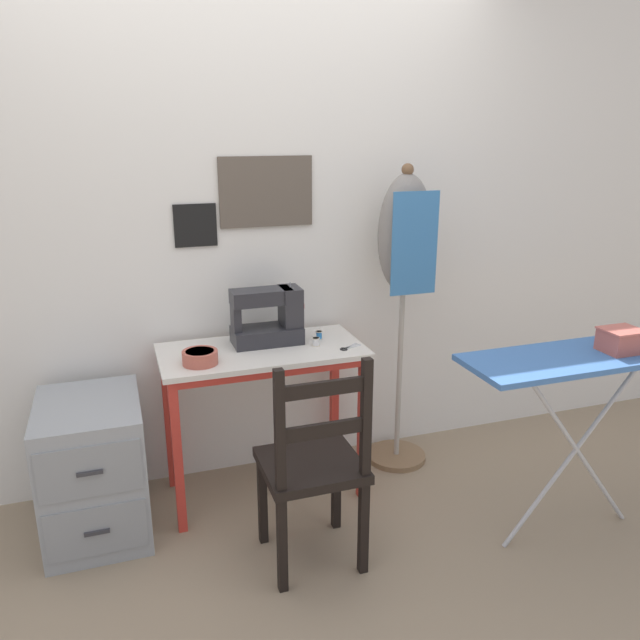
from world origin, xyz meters
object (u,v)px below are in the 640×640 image
Objects in this scene: thread_spool_near_machine at (316,342)px; storage_box at (621,340)px; wooden_chair at (313,467)px; scissors at (347,348)px; sewing_machine at (270,317)px; ironing_board at (588,364)px; thread_spool_mid_table at (319,335)px; fabric_bowl at (200,357)px; dress_form at (404,256)px; filing_cabinet at (94,468)px.

thread_spool_near_machine is 1.32m from storage_box.
scissors is at bearing 55.18° from wooden_chair.
sewing_machine is 1.42m from ironing_board.
thread_spool_mid_table is at bearing 115.21° from scissors.
fabric_bowl is 1.13m from dress_form.
thread_spool_mid_table is at bearing 14.18° from fabric_bowl.
dress_form is 1.47× the size of ironing_board.
scissors is 1.26m from filing_cabinet.
scissors is 0.64m from wooden_chair.
storage_box is at bearing -34.81° from thread_spool_near_machine.
fabric_bowl is at bearing -154.25° from sewing_machine.
storage_box is (0.58, -0.86, -0.23)m from dress_form.
sewing_machine is at bearing 148.32° from scissors.
thread_spool_mid_table is 0.03× the size of dress_form.
sewing_machine is 0.37× the size of wooden_chair.
storage_box reaches higher than wooden_chair.
thread_spool_mid_table is (-0.08, 0.17, 0.02)m from scissors.
thread_spool_near_machine is at bearing -30.36° from sewing_machine.
dress_form is at bearing 43.30° from wooden_chair.
filing_cabinet is at bearing 148.71° from wooden_chair.
sewing_machine is at bearing 145.83° from storage_box.
ironing_board reaches higher than scissors.
dress_form reaches higher than thread_spool_mid_table.
scissors is at bearing -33.60° from thread_spool_near_machine.
ironing_board is (1.14, -0.84, -0.07)m from sewing_machine.
scissors is 1.04m from ironing_board.
wooden_chair reaches higher than fabric_bowl.
storage_box reaches higher than scissors.
ironing_board is at bearing 169.79° from storage_box.
wooden_chair is 1.37m from storage_box.
thread_spool_near_machine is 0.67m from wooden_chair.
sewing_machine is at bearing -179.97° from dress_form.
thread_spool_mid_table is 0.75m from wooden_chair.
thread_spool_mid_table is at bearing 62.52° from thread_spool_near_machine.
thread_spool_near_machine is at bearing 70.59° from wooden_chair.
wooden_chair is (0.36, -0.48, -0.35)m from fabric_bowl.
scissors is (0.32, -0.20, -0.12)m from sewing_machine.
sewing_machine is 0.56× the size of filing_cabinet.
thread_spool_near_machine reaches higher than scissors.
filing_cabinet is (-1.04, -0.03, -0.47)m from thread_spool_near_machine.
dress_form is (0.70, 0.00, 0.25)m from sewing_machine.
fabric_bowl is at bearing 127.17° from wooden_chair.
thread_spool_near_machine is 0.02× the size of dress_form.
scissors is 1.17m from storage_box.
wooden_chair is at bearing 170.75° from storage_box.
wooden_chair is (-0.00, -0.66, -0.44)m from sewing_machine.
dress_form reaches higher than sewing_machine.
wooden_chair is (-0.19, -0.54, -0.33)m from thread_spool_near_machine.
thread_spool_mid_table is (0.24, -0.02, -0.11)m from sewing_machine.
storage_box is at bearing -39.07° from thread_spool_mid_table.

